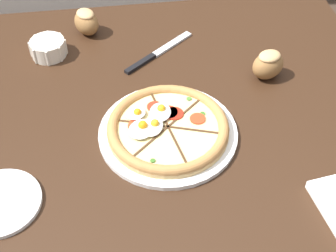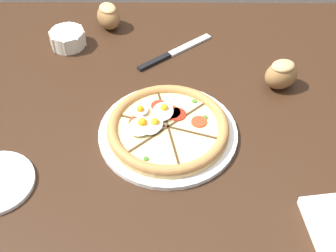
{
  "view_description": "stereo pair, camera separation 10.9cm",
  "coord_description": "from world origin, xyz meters",
  "px_view_note": "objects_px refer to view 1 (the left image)",
  "views": [
    {
      "loc": [
        -0.13,
        -0.85,
        1.58
      ],
      "look_at": [
        -0.02,
        -0.1,
        0.8
      ],
      "focal_mm": 50.0,
      "sensor_mm": 36.0,
      "label": 1
    },
    {
      "loc": [
        -0.02,
        -0.85,
        1.58
      ],
      "look_at": [
        -0.02,
        -0.1,
        0.8
      ],
      "focal_mm": 50.0,
      "sensor_mm": 36.0,
      "label": 2
    }
  ],
  "objects_px": {
    "dining_table": "(171,135)",
    "knife_main": "(158,53)",
    "ramekin_bowl": "(48,48)",
    "bread_piece_mid": "(268,64)",
    "side_saucer": "(0,203)",
    "pizza": "(167,129)",
    "bread_piece_near": "(86,22)"
  },
  "relations": [
    {
      "from": "ramekin_bowl",
      "to": "bread_piece_near",
      "type": "relative_size",
      "value": 0.98
    },
    {
      "from": "pizza",
      "to": "knife_main",
      "type": "bearing_deg",
      "value": 86.83
    },
    {
      "from": "dining_table",
      "to": "knife_main",
      "type": "xyz_separation_m",
      "value": [
        -0.0,
        0.22,
        0.11
      ]
    },
    {
      "from": "ramekin_bowl",
      "to": "knife_main",
      "type": "relative_size",
      "value": 0.49
    },
    {
      "from": "bread_piece_mid",
      "to": "knife_main",
      "type": "relative_size",
      "value": 0.5
    },
    {
      "from": "ramekin_bowl",
      "to": "side_saucer",
      "type": "xyz_separation_m",
      "value": [
        -0.08,
        -0.5,
        -0.02
      ]
    },
    {
      "from": "side_saucer",
      "to": "bread_piece_mid",
      "type": "bearing_deg",
      "value": 25.98
    },
    {
      "from": "knife_main",
      "to": "bread_piece_near",
      "type": "bearing_deg",
      "value": 107.98
    },
    {
      "from": "dining_table",
      "to": "bread_piece_mid",
      "type": "distance_m",
      "value": 0.32
    },
    {
      "from": "pizza",
      "to": "ramekin_bowl",
      "type": "relative_size",
      "value": 3.17
    },
    {
      "from": "bread_piece_mid",
      "to": "knife_main",
      "type": "height_order",
      "value": "bread_piece_mid"
    },
    {
      "from": "bread_piece_mid",
      "to": "ramekin_bowl",
      "type": "bearing_deg",
      "value": 163.12
    },
    {
      "from": "dining_table",
      "to": "knife_main",
      "type": "distance_m",
      "value": 0.25
    },
    {
      "from": "ramekin_bowl",
      "to": "bread_piece_mid",
      "type": "bearing_deg",
      "value": -16.88
    },
    {
      "from": "bread_piece_near",
      "to": "knife_main",
      "type": "distance_m",
      "value": 0.24
    },
    {
      "from": "pizza",
      "to": "ramekin_bowl",
      "type": "height_order",
      "value": "pizza"
    },
    {
      "from": "dining_table",
      "to": "bread_piece_near",
      "type": "bearing_deg",
      "value": 119.95
    },
    {
      "from": "knife_main",
      "to": "side_saucer",
      "type": "distance_m",
      "value": 0.61
    },
    {
      "from": "ramekin_bowl",
      "to": "bread_piece_mid",
      "type": "distance_m",
      "value": 0.61
    },
    {
      "from": "ramekin_bowl",
      "to": "side_saucer",
      "type": "bearing_deg",
      "value": -99.46
    },
    {
      "from": "dining_table",
      "to": "pizza",
      "type": "relative_size",
      "value": 3.49
    },
    {
      "from": "dining_table",
      "to": "side_saucer",
      "type": "xyz_separation_m",
      "value": [
        -0.39,
        -0.24,
        0.11
      ]
    },
    {
      "from": "side_saucer",
      "to": "dining_table",
      "type": "bearing_deg",
      "value": 31.78
    },
    {
      "from": "bread_piece_near",
      "to": "knife_main",
      "type": "bearing_deg",
      "value": -33.51
    },
    {
      "from": "ramekin_bowl",
      "to": "bread_piece_mid",
      "type": "xyz_separation_m",
      "value": [
        0.58,
        -0.18,
        0.02
      ]
    },
    {
      "from": "bread_piece_mid",
      "to": "knife_main",
      "type": "distance_m",
      "value": 0.31
    },
    {
      "from": "side_saucer",
      "to": "ramekin_bowl",
      "type": "bearing_deg",
      "value": 80.54
    },
    {
      "from": "pizza",
      "to": "knife_main",
      "type": "xyz_separation_m",
      "value": [
        0.02,
        0.32,
        -0.02
      ]
    },
    {
      "from": "pizza",
      "to": "side_saucer",
      "type": "xyz_separation_m",
      "value": [
        -0.37,
        -0.15,
        -0.01
      ]
    },
    {
      "from": "ramekin_bowl",
      "to": "bread_piece_near",
      "type": "bearing_deg",
      "value": 40.3
    },
    {
      "from": "side_saucer",
      "to": "pizza",
      "type": "bearing_deg",
      "value": 21.75
    },
    {
      "from": "knife_main",
      "to": "pizza",
      "type": "bearing_deg",
      "value": -131.68
    }
  ]
}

